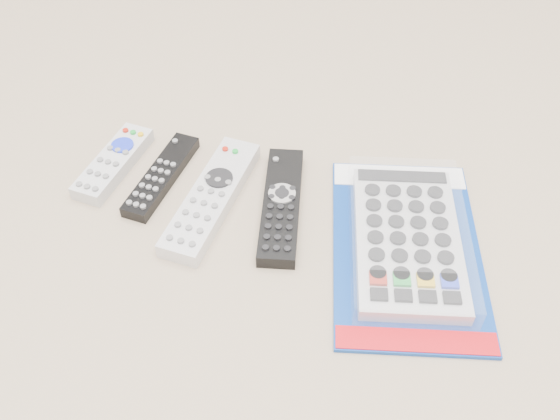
% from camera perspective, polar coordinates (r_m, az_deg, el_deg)
% --- Properties ---
extents(remote_small_grey, '(0.07, 0.16, 0.02)m').
position_cam_1_polar(remote_small_grey, '(0.96, -14.99, 4.20)').
color(remote_small_grey, '#B3B3B5').
rests_on(remote_small_grey, ground).
extents(remote_slim_black, '(0.06, 0.18, 0.02)m').
position_cam_1_polar(remote_slim_black, '(0.92, -10.80, 3.08)').
color(remote_slim_black, black).
rests_on(remote_slim_black, ground).
extents(remote_silver_dvd, '(0.08, 0.23, 0.03)m').
position_cam_1_polar(remote_silver_dvd, '(0.88, -6.28, 1.14)').
color(remote_silver_dvd, silver).
rests_on(remote_silver_dvd, ground).
extents(remote_large_black, '(0.08, 0.22, 0.02)m').
position_cam_1_polar(remote_large_black, '(0.86, 0.12, 0.46)').
color(remote_large_black, black).
rests_on(remote_large_black, ground).
extents(jumbo_remote_packaged, '(0.24, 0.35, 0.04)m').
position_cam_1_polar(jumbo_remote_packaged, '(0.83, 11.60, -2.55)').
color(jumbo_remote_packaged, navy).
rests_on(jumbo_remote_packaged, ground).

